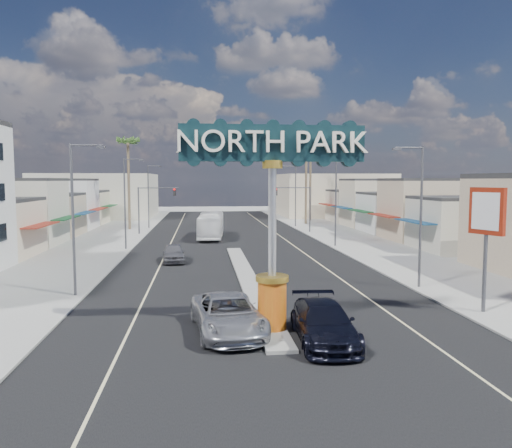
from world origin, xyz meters
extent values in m
plane|color=gray|center=(0.00, 30.00, 0.00)|extent=(160.00, 160.00, 0.00)
cube|color=black|center=(0.00, 30.00, 0.01)|extent=(20.00, 120.00, 0.01)
cube|color=gray|center=(0.00, 14.00, 0.08)|extent=(1.30, 30.00, 0.16)
cube|color=gray|center=(-14.00, 30.00, 0.06)|extent=(8.00, 120.00, 0.12)
cube|color=gray|center=(14.00, 30.00, 0.06)|extent=(8.00, 120.00, 0.12)
cube|color=beige|center=(-24.00, 43.00, 3.00)|extent=(12.00, 42.00, 6.00)
cube|color=#B7B29E|center=(24.00, 43.00, 3.00)|extent=(12.00, 42.00, 6.00)
cube|color=#B7B29E|center=(-22.00, 75.00, 4.00)|extent=(20.00, 20.00, 8.00)
cube|color=beige|center=(22.00, 75.00, 4.00)|extent=(20.00, 20.00, 8.00)
cylinder|color=#DD3F11|center=(0.00, 2.00, 1.26)|extent=(1.30, 1.30, 2.20)
cylinder|color=gold|center=(0.00, 2.00, 2.49)|extent=(1.50, 1.50, 0.25)
cylinder|color=#B7B7BC|center=(0.00, 2.00, 5.01)|extent=(0.36, 0.36, 4.80)
cylinder|color=gold|center=(0.00, 2.00, 7.58)|extent=(0.90, 0.90, 0.35)
cube|color=black|center=(0.00, 2.00, 8.51)|extent=(8.20, 0.50, 1.60)
cylinder|color=#47474C|center=(-11.00, 44.00, 3.00)|extent=(0.18, 0.18, 6.00)
cylinder|color=#47474C|center=(-8.50, 44.00, 5.90)|extent=(5.00, 0.12, 0.12)
cube|color=black|center=(-6.50, 44.00, 5.40)|extent=(0.32, 0.32, 1.00)
sphere|color=red|center=(-6.50, 43.82, 5.72)|extent=(0.22, 0.22, 0.22)
cylinder|color=#47474C|center=(11.00, 44.00, 3.00)|extent=(0.18, 0.18, 6.00)
cylinder|color=#47474C|center=(8.50, 44.00, 5.90)|extent=(5.00, 0.12, 0.12)
cube|color=black|center=(6.50, 44.00, 5.40)|extent=(0.32, 0.32, 1.00)
sphere|color=red|center=(6.50, 43.82, 5.72)|extent=(0.22, 0.22, 0.22)
cylinder|color=#47474C|center=(-10.60, 10.00, 4.50)|extent=(0.16, 0.16, 9.00)
cylinder|color=#47474C|center=(-9.70, 10.00, 8.90)|extent=(1.80, 0.10, 0.10)
cube|color=#47474C|center=(-8.90, 10.00, 8.80)|extent=(0.50, 0.22, 0.15)
cylinder|color=#47474C|center=(-10.60, 30.00, 4.50)|extent=(0.16, 0.16, 9.00)
cylinder|color=#47474C|center=(-9.70, 30.00, 8.90)|extent=(1.80, 0.10, 0.10)
cube|color=#47474C|center=(-8.90, 30.00, 8.80)|extent=(0.50, 0.22, 0.15)
cylinder|color=#47474C|center=(-10.60, 52.00, 4.50)|extent=(0.16, 0.16, 9.00)
cylinder|color=#47474C|center=(-9.70, 52.00, 8.90)|extent=(1.80, 0.10, 0.10)
cube|color=#47474C|center=(-8.90, 52.00, 8.80)|extent=(0.50, 0.22, 0.15)
cylinder|color=#47474C|center=(10.60, 10.00, 4.50)|extent=(0.16, 0.16, 9.00)
cylinder|color=#47474C|center=(9.70, 10.00, 8.90)|extent=(1.80, 0.10, 0.10)
cube|color=#47474C|center=(8.90, 10.00, 8.80)|extent=(0.50, 0.22, 0.15)
cylinder|color=#47474C|center=(10.60, 30.00, 4.50)|extent=(0.16, 0.16, 9.00)
cylinder|color=#47474C|center=(9.70, 30.00, 8.90)|extent=(1.80, 0.10, 0.10)
cube|color=#47474C|center=(8.90, 30.00, 8.80)|extent=(0.50, 0.22, 0.15)
cylinder|color=#47474C|center=(10.60, 52.00, 4.50)|extent=(0.16, 0.16, 9.00)
cylinder|color=#47474C|center=(9.70, 52.00, 8.90)|extent=(1.80, 0.10, 0.10)
cube|color=#47474C|center=(8.90, 52.00, 8.80)|extent=(0.50, 0.22, 0.15)
cylinder|color=brown|center=(-13.00, 50.00, 6.00)|extent=(0.36, 0.36, 12.00)
cylinder|color=brown|center=(13.00, 56.00, 5.50)|extent=(0.36, 0.36, 11.00)
cylinder|color=brown|center=(15.00, 62.00, 6.50)|extent=(0.36, 0.36, 13.00)
imported|color=#B6B7BB|center=(-2.00, 2.03, 0.86)|extent=(3.58, 6.48, 1.72)
imported|color=black|center=(2.00, 0.37, 0.84)|extent=(2.62, 5.90, 1.68)
imported|color=slate|center=(-5.50, 22.14, 0.77)|extent=(2.14, 4.64, 1.54)
imported|color=white|center=(-2.00, 39.44, 1.54)|extent=(3.39, 11.23, 3.08)
cylinder|color=#47474C|center=(11.30, 3.87, 2.12)|extent=(0.20, 0.20, 4.00)
cube|color=maroon|center=(11.30, 3.87, 5.32)|extent=(0.95, 1.96, 2.40)
cube|color=white|center=(11.17, 3.82, 5.32)|extent=(0.59, 1.50, 1.90)
camera|label=1|loc=(-3.15, -19.96, 6.90)|focal=35.00mm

